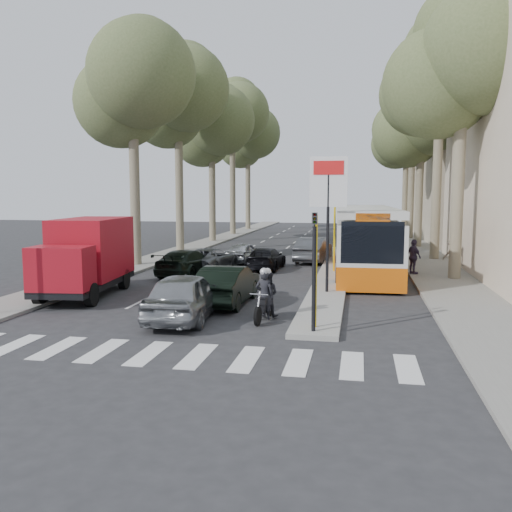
# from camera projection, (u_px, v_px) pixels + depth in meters

# --- Properties ---
(ground) EXTENTS (120.00, 120.00, 0.00)m
(ground) POSITION_uv_depth(u_px,v_px,m) (218.00, 320.00, 17.81)
(ground) COLOR #28282B
(ground) RESTS_ON ground
(sidewalk_right) EXTENTS (3.20, 70.00, 0.12)m
(sidewalk_right) POSITION_uv_depth(u_px,v_px,m) (415.00, 248.00, 40.59)
(sidewalk_right) COLOR gray
(sidewalk_right) RESTS_ON ground
(median_left) EXTENTS (2.40, 64.00, 0.12)m
(median_left) POSITION_uv_depth(u_px,v_px,m) (212.00, 241.00, 46.62)
(median_left) COLOR gray
(median_left) RESTS_ON ground
(traffic_island) EXTENTS (1.50, 26.00, 0.16)m
(traffic_island) POSITION_uv_depth(u_px,v_px,m) (334.00, 272.00, 27.93)
(traffic_island) COLOR gray
(traffic_island) RESTS_ON ground
(building_far) EXTENTS (11.00, 20.00, 16.00)m
(building_far) POSITION_uv_depth(u_px,v_px,m) (489.00, 149.00, 47.17)
(building_far) COLOR #B7A88E
(building_far) RESTS_ON ground
(billboard) EXTENTS (1.50, 12.10, 5.60)m
(billboard) POSITION_uv_depth(u_px,v_px,m) (328.00, 204.00, 21.66)
(billboard) COLOR yellow
(billboard) RESTS_ON ground
(traffic_light_island) EXTENTS (0.16, 0.41, 3.60)m
(traffic_light_island) POSITION_uv_depth(u_px,v_px,m) (314.00, 251.00, 15.46)
(traffic_light_island) COLOR black
(traffic_light_island) RESTS_ON ground
(tree_l_a) EXTENTS (7.40, 7.20, 14.10)m
(tree_l_a) POSITION_uv_depth(u_px,v_px,m) (135.00, 80.00, 29.91)
(tree_l_a) COLOR #6B604C
(tree_l_a) RESTS_ON ground
(tree_l_b) EXTENTS (7.40, 7.20, 14.88)m
(tree_l_b) POSITION_uv_depth(u_px,v_px,m) (180.00, 93.00, 37.65)
(tree_l_b) COLOR #6B604C
(tree_l_b) RESTS_ON ground
(tree_l_c) EXTENTS (7.40, 7.20, 13.71)m
(tree_l_c) POSITION_uv_depth(u_px,v_px,m) (213.00, 123.00, 45.54)
(tree_l_c) COLOR #6B604C
(tree_l_c) RESTS_ON ground
(tree_l_d) EXTENTS (7.40, 7.20, 15.66)m
(tree_l_d) POSITION_uv_depth(u_px,v_px,m) (234.00, 116.00, 53.17)
(tree_l_d) COLOR #6B604C
(tree_l_d) RESTS_ON ground
(tree_l_e) EXTENTS (7.40, 7.20, 14.49)m
(tree_l_e) POSITION_uv_depth(u_px,v_px,m) (249.00, 135.00, 61.11)
(tree_l_e) COLOR #6B604C
(tree_l_e) RESTS_ON ground
(tree_r_a) EXTENTS (7.40, 7.20, 14.10)m
(tree_r_a) POSITION_uv_depth(u_px,v_px,m) (466.00, 56.00, 24.78)
(tree_r_a) COLOR #6B604C
(tree_r_a) RESTS_ON ground
(tree_r_b) EXTENTS (7.40, 7.20, 15.27)m
(tree_r_b) POSITION_uv_depth(u_px,v_px,m) (443.00, 71.00, 32.45)
(tree_r_b) COLOR #6B604C
(tree_r_b) RESTS_ON ground
(tree_r_c) EXTENTS (7.40, 7.20, 13.32)m
(tree_r_c) POSITION_uv_depth(u_px,v_px,m) (423.00, 119.00, 40.49)
(tree_r_c) COLOR #6B604C
(tree_r_c) RESTS_ON ground
(tree_r_d) EXTENTS (7.40, 7.20, 14.88)m
(tree_r_d) POSITION_uv_depth(u_px,v_px,m) (415.00, 115.00, 48.12)
(tree_r_d) COLOR #6B604C
(tree_r_d) RESTS_ON ground
(tree_r_e) EXTENTS (7.40, 7.20, 14.10)m
(tree_r_e) POSITION_uv_depth(u_px,v_px,m) (408.00, 133.00, 55.98)
(tree_r_e) COLOR #6B604C
(tree_r_e) RESTS_ON ground
(silver_hatchback) EXTENTS (2.11, 4.74, 1.58)m
(silver_hatchback) POSITION_uv_depth(u_px,v_px,m) (184.00, 296.00, 17.77)
(silver_hatchback) COLOR #96999D
(silver_hatchback) RESTS_ON ground
(dark_hatchback) EXTENTS (1.67, 4.48, 1.46)m
(dark_hatchback) POSITION_uv_depth(u_px,v_px,m) (227.00, 285.00, 20.30)
(dark_hatchback) COLOR black
(dark_hatchback) RESTS_ON ground
(queue_car_a) EXTENTS (2.57, 4.64, 1.23)m
(queue_car_a) POSITION_uv_depth(u_px,v_px,m) (210.00, 259.00, 29.15)
(queue_car_a) COLOR #4E5156
(queue_car_a) RESTS_ON ground
(queue_car_b) EXTENTS (1.84, 4.19, 1.20)m
(queue_car_b) POSITION_uv_depth(u_px,v_px,m) (266.00, 259.00, 29.58)
(queue_car_b) COLOR black
(queue_car_b) RESTS_ON ground
(queue_car_c) EXTENTS (1.86, 3.79, 1.24)m
(queue_car_c) POSITION_uv_depth(u_px,v_px,m) (243.00, 252.00, 32.47)
(queue_car_c) COLOR #AFB2B7
(queue_car_c) RESTS_ON ground
(queue_car_d) EXTENTS (2.09, 4.69, 1.50)m
(queue_car_d) POSITION_uv_depth(u_px,v_px,m) (314.00, 250.00, 32.77)
(queue_car_d) COLOR #4B4E53
(queue_car_d) RESTS_ON ground
(queue_car_e) EXTENTS (2.42, 4.80, 1.34)m
(queue_car_e) POSITION_uv_depth(u_px,v_px,m) (187.00, 263.00, 27.26)
(queue_car_e) COLOR black
(queue_car_e) RESTS_ON ground
(red_truck) EXTENTS (2.79, 6.03, 3.11)m
(red_truck) POSITION_uv_depth(u_px,v_px,m) (87.00, 255.00, 21.92)
(red_truck) COLOR black
(red_truck) RESTS_ON ground
(city_bus) EXTENTS (3.29, 13.18, 3.45)m
(city_bus) POSITION_uv_depth(u_px,v_px,m) (365.00, 238.00, 28.21)
(city_bus) COLOR #CF570B
(city_bus) RESTS_ON ground
(motorcycle) EXTENTS (0.79, 2.05, 1.75)m
(motorcycle) POSITION_uv_depth(u_px,v_px,m) (266.00, 296.00, 17.80)
(motorcycle) COLOR black
(motorcycle) RESTS_ON ground
(pedestrian_near) EXTENTS (0.97, 1.13, 1.74)m
(pedestrian_near) POSITION_uv_depth(u_px,v_px,m) (414.00, 257.00, 27.07)
(pedestrian_near) COLOR #3D3048
(pedestrian_near) RESTS_ON sidewalk_right
(pedestrian_far) EXTENTS (1.12, 0.79, 1.58)m
(pedestrian_far) POSITION_uv_depth(u_px,v_px,m) (452.00, 254.00, 28.88)
(pedestrian_far) COLOR #6D5E52
(pedestrian_far) RESTS_ON sidewalk_right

